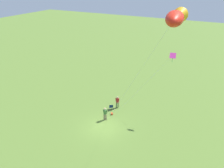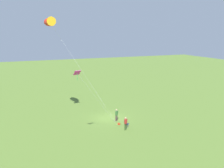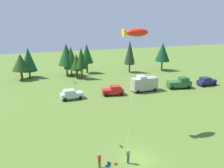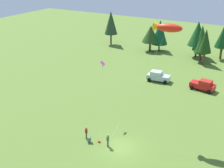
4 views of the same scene
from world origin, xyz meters
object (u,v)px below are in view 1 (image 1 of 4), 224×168
at_px(kite_large_fish, 176,18).
at_px(kite_diamond_rainbow, 170,59).
at_px(person_kite_flyer, 105,113).
at_px(folding_chair, 111,107).
at_px(person_spectator, 117,101).
at_px(backpack_on_grass, 112,114).

xyz_separation_m(kite_large_fish, kite_diamond_rainbow, (-8.15, -1.76, -5.91)).
height_order(person_kite_flyer, folding_chair, person_kite_flyer).
xyz_separation_m(person_spectator, kite_large_fish, (6.92, 7.89, 12.66)).
xyz_separation_m(folding_chair, backpack_on_grass, (0.97, 0.62, -0.38)).
bearing_deg(kite_diamond_rainbow, folding_chair, -72.37).
distance_m(person_kite_flyer, kite_diamond_rainbow, 10.23).
relative_size(folding_chair, kite_diamond_rainbow, 0.10).
distance_m(person_kite_flyer, kite_large_fish, 15.41).
bearing_deg(person_spectator, backpack_on_grass, 163.05).
distance_m(folding_chair, kite_large_fish, 16.76).
relative_size(folding_chair, backpack_on_grass, 2.56).
height_order(kite_large_fish, kite_diamond_rainbow, kite_large_fish).
bearing_deg(kite_diamond_rainbow, backpack_on_grass, -62.86).
xyz_separation_m(person_spectator, kite_diamond_rainbow, (-1.23, 6.12, 6.75)).
relative_size(person_kite_flyer, kite_diamond_rainbow, 0.21).
bearing_deg(kite_large_fish, kite_diamond_rainbow, -167.79).
distance_m(backpack_on_grass, kite_large_fish, 16.44).
relative_size(person_kite_flyer, person_spectator, 1.00).
bearing_deg(person_kite_flyer, backpack_on_grass, -26.09).
distance_m(person_spectator, kite_large_fish, 16.44).
bearing_deg(person_spectator, folding_chair, 129.49).
xyz_separation_m(backpack_on_grass, kite_large_fish, (5.07, 7.78, 13.57)).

